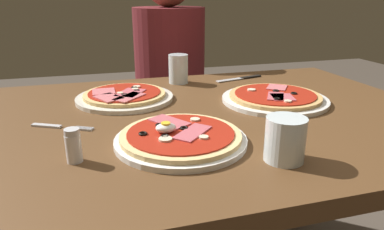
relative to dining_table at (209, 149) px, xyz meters
The scene contains 10 objects.
dining_table is the anchor object (origin of this frame).
pizza_foreground 0.24m from the dining_table, 126.32° to the right, with size 0.28×0.28×0.05m.
pizza_across_left 0.30m from the dining_table, 138.02° to the left, with size 0.29×0.29×0.03m.
pizza_across_right 0.25m from the dining_table, 11.85° to the left, with size 0.31×0.31×0.03m.
water_glass_near 0.34m from the dining_table, 81.49° to the right, with size 0.08×0.08×0.09m.
water_glass_far 0.38m from the dining_table, 89.97° to the left, with size 0.07×0.07×0.10m.
fork 0.40m from the dining_table, behind, with size 0.15×0.09×0.00m.
knife 0.43m from the dining_table, 54.35° to the left, with size 0.19×0.06×0.01m.
salt_shaker 0.42m from the dining_table, 149.50° to the right, with size 0.03×0.03×0.07m.
diner_person 0.73m from the dining_table, 85.82° to the left, with size 0.32×0.32×1.18m.
Camera 1 is at (-0.29, -0.85, 1.04)m, focal length 32.99 mm.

